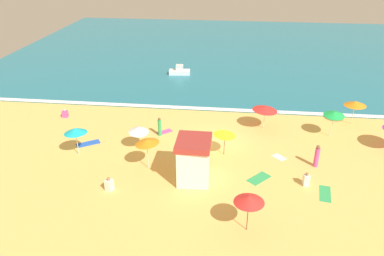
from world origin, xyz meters
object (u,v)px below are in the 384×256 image
at_px(beach_umbrella_0, 265,109).
at_px(beachgoer_3, 317,156).
at_px(beach_umbrella_4, 355,103).
at_px(beach_umbrella_1, 249,199).
at_px(beach_umbrella_5, 334,114).
at_px(small_boat_0, 180,71).
at_px(beach_umbrella_3, 139,130).
at_px(beachgoer_0, 65,114).
at_px(beachgoer_2, 160,127).
at_px(beachgoer_1, 109,185).
at_px(lifeguard_cabana, 194,159).
at_px(beach_umbrella_6, 225,133).
at_px(beach_umbrella_2, 75,131).
at_px(beachgoer_5, 306,180).
at_px(beach_umbrella_8, 147,142).

height_order(beach_umbrella_0, beachgoer_3, beach_umbrella_0).
bearing_deg(beach_umbrella_4, beachgoer_3, -120.39).
bearing_deg(beach_umbrella_4, beach_umbrella_1, -122.55).
distance_m(beach_umbrella_5, small_boat_0, 20.10).
relative_size(beach_umbrella_3, beachgoer_3, 1.26).
bearing_deg(beach_umbrella_5, beachgoer_3, -112.87).
bearing_deg(beachgoer_0, beachgoer_2, -15.27).
xyz_separation_m(beachgoer_1, beachgoer_3, (13.51, 4.39, 0.41)).
distance_m(lifeguard_cabana, beachgoer_3, 8.75).
distance_m(beach_umbrella_6, small_boat_0, 18.79).
relative_size(beach_umbrella_2, beachgoer_0, 2.94).
distance_m(beach_umbrella_0, beachgoer_3, 6.61).
xyz_separation_m(beach_umbrella_3, beach_umbrella_5, (14.88, 3.75, 0.38)).
relative_size(beachgoer_0, beachgoer_5, 0.84).
height_order(beachgoer_1, beachgoer_5, beachgoer_5).
xyz_separation_m(beach_umbrella_1, beach_umbrella_4, (9.20, 14.41, -0.14)).
height_order(beach_umbrella_5, beachgoer_5, beach_umbrella_5).
bearing_deg(beachgoer_3, beachgoer_5, -113.09).
height_order(beach_umbrella_0, small_boat_0, beach_umbrella_0).
height_order(beach_umbrella_6, beachgoer_5, beach_umbrella_6).
height_order(lifeguard_cabana, beachgoer_0, lifeguard_cabana).
bearing_deg(beach_umbrella_6, beach_umbrella_2, -173.28).
bearing_deg(beachgoer_1, beach_umbrella_0, 44.48).
relative_size(beach_umbrella_2, beach_umbrella_6, 1.18).
distance_m(beach_umbrella_2, beach_umbrella_4, 22.82).
bearing_deg(beach_umbrella_6, lifeguard_cabana, -118.64).
bearing_deg(beachgoer_2, beach_umbrella_8, -88.29).
bearing_deg(beach_umbrella_4, beach_umbrella_3, -159.77).
bearing_deg(beach_umbrella_0, beach_umbrella_1, -97.11).
xyz_separation_m(beach_umbrella_4, small_boat_0, (-16.70, 11.36, -1.45)).
distance_m(beach_umbrella_0, beach_umbrella_5, 5.40).
height_order(beach_umbrella_3, beachgoer_1, beach_umbrella_3).
xyz_separation_m(beach_umbrella_6, beachgoer_2, (-5.31, 2.43, -1.01)).
distance_m(beach_umbrella_0, beach_umbrella_2, 15.10).
relative_size(beach_umbrella_1, beach_umbrella_4, 1.06).
height_order(beach_umbrella_4, small_boat_0, beach_umbrella_4).
distance_m(beachgoer_1, beachgoer_5, 12.64).
distance_m(beach_umbrella_2, beach_umbrella_6, 10.79).
relative_size(beach_umbrella_2, small_boat_0, 0.93).
relative_size(beach_umbrella_6, beach_umbrella_8, 0.85).
bearing_deg(beach_umbrella_6, beachgoer_2, 155.37).
bearing_deg(beachgoer_0, beach_umbrella_5, -2.72).
relative_size(beach_umbrella_8, beachgoer_5, 2.45).
bearing_deg(beachgoer_5, beach_umbrella_2, 172.69).
bearing_deg(small_boat_0, beachgoer_2, -87.66).
bearing_deg(lifeguard_cabana, beach_umbrella_5, 35.16).
bearing_deg(lifeguard_cabana, beach_umbrella_3, 141.96).
bearing_deg(beach_umbrella_4, beachgoer_5, -118.67).
bearing_deg(small_boat_0, beach_umbrella_5, -44.05).
relative_size(beach_umbrella_1, beachgoer_0, 2.87).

